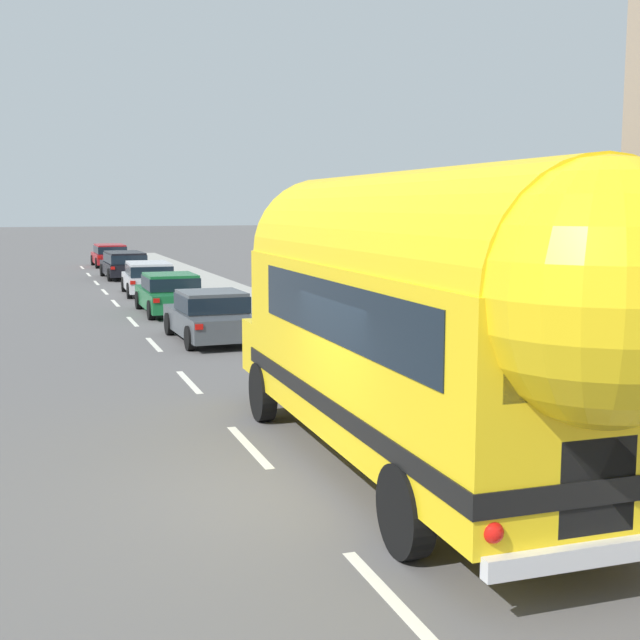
{
  "coord_description": "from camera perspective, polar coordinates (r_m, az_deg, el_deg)",
  "views": [
    {
      "loc": [
        -3.09,
        -9.88,
        3.65
      ],
      "look_at": [
        1.7,
        3.95,
        1.68
      ],
      "focal_mm": 47.47,
      "sensor_mm": 36.0,
      "label": 1
    }
  ],
  "objects": [
    {
      "name": "sidewalk_slab",
      "position": [
        21.68,
        2.46,
        -1.83
      ],
      "size": [
        2.59,
        90.0,
        0.15
      ],
      "primitive_type": "cube",
      "color": "#9E9B93",
      "rests_on": "ground"
    },
    {
      "name": "car_second",
      "position": [
        29.44,
        -10.06,
        1.87
      ],
      "size": [
        1.97,
        4.54,
        1.37
      ],
      "color": "#196633",
      "rests_on": "ground"
    },
    {
      "name": "lane_markings",
      "position": [
        23.62,
        -5.3,
        -1.24
      ],
      "size": [
        3.62,
        80.0,
        0.01
      ],
      "color": "silver",
      "rests_on": "ground"
    },
    {
      "name": "ground_plane",
      "position": [
        10.97,
        -1.68,
        -11.77
      ],
      "size": [
        300.0,
        300.0,
        0.0
      ],
      "primitive_type": "plane",
      "color": "#565454"
    },
    {
      "name": "car_lead",
      "position": [
        23.23,
        -7.35,
        0.37
      ],
      "size": [
        2.04,
        4.3,
        1.37
      ],
      "color": "#474C51",
      "rests_on": "ground"
    },
    {
      "name": "car_third",
      "position": [
        35.77,
        -11.51,
        2.92
      ],
      "size": [
        2.06,
        4.41,
        1.37
      ],
      "color": "silver",
      "rests_on": "ground"
    },
    {
      "name": "car_fourth",
      "position": [
        44.17,
        -13.06,
        3.77
      ],
      "size": [
        2.1,
        4.76,
        1.37
      ],
      "color": "black",
      "rests_on": "ground"
    },
    {
      "name": "painted_bus",
      "position": [
        10.96,
        7.14,
        0.55
      ],
      "size": [
        2.71,
        10.54,
        4.12
      ],
      "color": "yellow",
      "rests_on": "ground"
    },
    {
      "name": "car_fifth",
      "position": [
        53.11,
        -14.0,
        4.36
      ],
      "size": [
        1.99,
        4.34,
        1.37
      ],
      "color": "#A5191E",
      "rests_on": "ground"
    }
  ]
}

